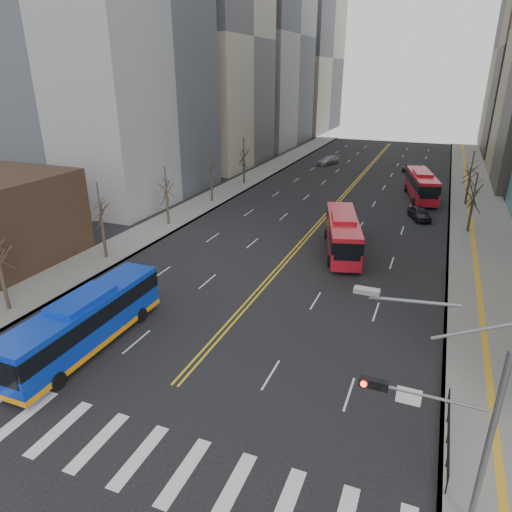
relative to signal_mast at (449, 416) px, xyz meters
The scene contains 16 objects.
ground 14.73m from the signal_mast, behind, with size 220.00×220.00×0.00m, color black.
sidewalk_right 43.43m from the signal_mast, 85.04° to the left, with size 7.00×130.00×0.15m, color gray.
sidewalk_left 52.80m from the signal_mast, 125.14° to the left, with size 5.00×130.00×0.15m, color gray.
crosswalk 14.73m from the signal_mast, behind, with size 26.70×4.00×0.01m.
centerline 54.98m from the signal_mast, 104.56° to the left, with size 0.55×100.00×0.01m.
office_towers 70.52m from the signal_mast, 101.59° to the left, with size 83.00×134.00×58.00m.
signal_mast is the anchor object (origin of this frame).
pedestrian_railing 5.71m from the signal_mast, 82.40° to the left, with size 0.06×6.06×1.02m.
street_trees 38.71m from the signal_mast, 122.76° to the left, with size 35.20×47.20×7.60m.
blue_bus 21.61m from the signal_mast, 168.21° to the left, with size 2.96×12.47×3.61m.
red_bus_near 28.80m from the signal_mast, 109.23° to the left, with size 5.86×12.08×3.72m.
red_bus_far 51.51m from the signal_mast, 94.01° to the left, with size 5.29×12.19×3.75m.
car_white 23.39m from the signal_mast, 167.72° to the left, with size 1.43×4.11×1.36m, color silver.
car_dark_mid 41.36m from the signal_mast, 94.26° to the left, with size 1.81×4.51×1.54m, color black.
car_silver 74.55m from the signal_mast, 106.78° to the left, with size 2.09×5.15×1.49m, color #A8A8AD.
car_dark_far 70.89m from the signal_mast, 95.39° to the left, with size 1.98×4.30×1.19m, color black.
Camera 1 is at (12.17, -12.83, 16.48)m, focal length 32.00 mm.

